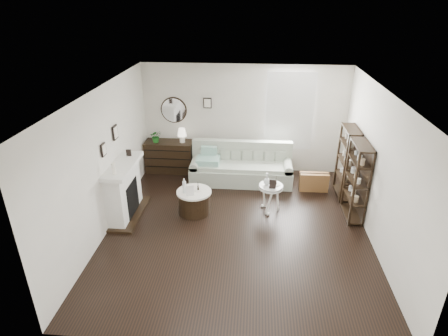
# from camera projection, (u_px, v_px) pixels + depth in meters

# --- Properties ---
(room) EXTENTS (5.50, 5.50, 5.50)m
(room) POSITION_uv_depth(u_px,v_px,m) (274.00, 111.00, 9.06)
(room) COLOR black
(room) RESTS_ON ground
(fireplace) EXTENTS (0.50, 1.40, 1.84)m
(fireplace) POSITION_uv_depth(u_px,v_px,m) (124.00, 192.00, 7.58)
(fireplace) COLOR white
(fireplace) RESTS_ON ground
(shelf_unit_far) EXTENTS (0.30, 0.80, 1.60)m
(shelf_unit_far) POSITION_uv_depth(u_px,v_px,m) (347.00, 163.00, 8.24)
(shelf_unit_far) COLOR black
(shelf_unit_far) RESTS_ON ground
(shelf_unit_near) EXTENTS (0.30, 0.80, 1.60)m
(shelf_unit_near) POSITION_uv_depth(u_px,v_px,m) (357.00, 181.00, 7.43)
(shelf_unit_near) COLOR black
(shelf_unit_near) RESTS_ON ground
(sofa) EXTENTS (2.43, 0.84, 0.95)m
(sofa) POSITION_uv_depth(u_px,v_px,m) (241.00, 169.00, 9.10)
(sofa) COLOR #ACB7A3
(sofa) RESTS_ON ground
(quilt) EXTENTS (0.56, 0.46, 0.14)m
(quilt) POSITION_uv_depth(u_px,v_px,m) (208.00, 160.00, 8.95)
(quilt) COLOR #248467
(quilt) RESTS_ON sofa
(suitcase) EXTENTS (0.65, 0.22, 0.44)m
(suitcase) POSITION_uv_depth(u_px,v_px,m) (314.00, 182.00, 8.68)
(suitcase) COLOR brown
(suitcase) RESTS_ON ground
(dresser) EXTENTS (1.20, 0.52, 0.80)m
(dresser) POSITION_uv_depth(u_px,v_px,m) (170.00, 156.00, 9.56)
(dresser) COLOR black
(dresser) RESTS_ON ground
(table_lamp) EXTENTS (0.24, 0.24, 0.36)m
(table_lamp) POSITION_uv_depth(u_px,v_px,m) (182.00, 135.00, 9.29)
(table_lamp) COLOR white
(table_lamp) RESTS_ON dresser
(potted_plant) EXTENTS (0.34, 0.31, 0.31)m
(potted_plant) POSITION_uv_depth(u_px,v_px,m) (156.00, 136.00, 9.30)
(potted_plant) COLOR #1A5C1C
(potted_plant) RESTS_ON dresser
(drum_table) EXTENTS (0.72, 0.72, 0.50)m
(drum_table) POSITION_uv_depth(u_px,v_px,m) (194.00, 202.00, 7.79)
(drum_table) COLOR black
(drum_table) RESTS_ON ground
(pedestal_table) EXTENTS (0.51, 0.51, 0.61)m
(pedestal_table) POSITION_uv_depth(u_px,v_px,m) (271.00, 187.00, 7.71)
(pedestal_table) COLOR silver
(pedestal_table) RESTS_ON ground
(eiffel_drum) EXTENTS (0.12, 0.12, 0.17)m
(eiffel_drum) POSITION_uv_depth(u_px,v_px,m) (198.00, 186.00, 7.69)
(eiffel_drum) COLOR black
(eiffel_drum) RESTS_ON drum_table
(bottle_drum) EXTENTS (0.08, 0.08, 0.32)m
(bottle_drum) POSITION_uv_depth(u_px,v_px,m) (184.00, 186.00, 7.56)
(bottle_drum) COLOR silver
(bottle_drum) RESTS_ON drum_table
(card_frame_drum) EXTENTS (0.17, 0.10, 0.21)m
(card_frame_drum) POSITION_uv_depth(u_px,v_px,m) (190.00, 191.00, 7.48)
(card_frame_drum) COLOR silver
(card_frame_drum) RESTS_ON drum_table
(eiffel_ped) EXTENTS (0.11, 0.11, 0.17)m
(eiffel_ped) POSITION_uv_depth(u_px,v_px,m) (276.00, 181.00, 7.67)
(eiffel_ped) COLOR black
(eiffel_ped) RESTS_ON pedestal_table
(flask_ped) EXTENTS (0.14, 0.14, 0.26)m
(flask_ped) POSITION_uv_depth(u_px,v_px,m) (267.00, 179.00, 7.66)
(flask_ped) COLOR silver
(flask_ped) RESTS_ON pedestal_table
(card_frame_ped) EXTENTS (0.14, 0.06, 0.18)m
(card_frame_ped) POSITION_uv_depth(u_px,v_px,m) (273.00, 184.00, 7.53)
(card_frame_ped) COLOR black
(card_frame_ped) RESTS_ON pedestal_table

